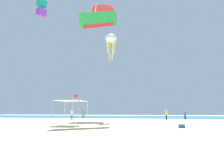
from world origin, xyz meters
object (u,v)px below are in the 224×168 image
person_near_tent (166,114)px  cooler_box (182,126)px  canopy_tent (71,102)px  person_leftmost (72,113)px  kite_box_teal (41,8)px  kite_delta_red (103,8)px  kite_octopus_white (111,40)px  person_rightmost (185,114)px  person_central (83,113)px  banner_flag (73,106)px  kite_parafoil_green (99,20)px

person_near_tent → cooler_box: bearing=-4.8°
canopy_tent → person_leftmost: 13.37m
canopy_tent → kite_box_teal: 16.58m
kite_delta_red → kite_octopus_white: (3.36, -8.63, -10.23)m
canopy_tent → person_rightmost: size_ratio=1.98×
person_central → banner_flag: bearing=66.3°
kite_parafoil_green → kite_box_teal: (-8.86, 0.14, 2.64)m
cooler_box → kite_parafoil_green: (-9.35, 6.39, 13.82)m
person_near_tent → kite_parafoil_green: bearing=-48.6°
person_central → person_rightmost: person_central is taller
kite_delta_red → kite_box_teal: 16.49m
cooler_box → kite_parafoil_green: bearing=145.6°
cooler_box → kite_octopus_white: 19.42m
kite_octopus_white → person_rightmost: bearing=-160.9°
banner_flag → canopy_tent: bearing=-72.1°
banner_flag → cooler_box: 13.99m
person_central → kite_delta_red: 22.48m
kite_delta_red → canopy_tent: bearing=-137.4°
kite_delta_red → kite_parafoil_green: bearing=-129.1°
canopy_tent → banner_flag: banner_flag is taller
person_central → kite_box_teal: bearing=42.0°
kite_box_teal → banner_flag: bearing=113.2°
canopy_tent → person_rightmost: canopy_tent is taller
person_rightmost → kite_parafoil_green: bearing=104.2°
person_central → banner_flag: 13.81m
cooler_box → canopy_tent: bearing=172.4°
person_central → cooler_box: 24.80m
person_near_tent → canopy_tent: bearing=-42.2°
person_rightmost → kite_octopus_white: bearing=90.5°
cooler_box → kite_box_teal: bearing=160.3°
person_rightmost → kite_octopus_white: size_ratio=0.37×
kite_parafoil_green → kite_delta_red: 16.95m
person_central → person_rightmost: 19.05m
person_near_tent → kite_octopus_white: size_ratio=0.42×
kite_parafoil_green → person_rightmost: bearing=174.5°
canopy_tent → person_near_tent: bearing=52.9°
canopy_tent → person_rightmost: 22.90m
person_central → kite_parafoil_green: bearing=79.5°
cooler_box → kite_parafoil_green: kite_parafoil_green is taller
cooler_box → kite_box_teal: 25.40m
canopy_tent → cooler_box: (11.17, -1.48, -2.32)m
person_central → banner_flag: (3.07, -13.42, 1.17)m
kite_parafoil_green → kite_box_teal: kite_box_teal is taller
banner_flag → person_leftmost: bearing=112.3°
canopy_tent → person_central: bearing=104.1°
person_central → person_rightmost: size_ratio=1.09×
person_rightmost → kite_box_teal: size_ratio=0.61×
canopy_tent → kite_delta_red: (-0.91, 18.89, 20.69)m
canopy_tent → kite_delta_red: bearing=92.8°
person_near_tent → person_rightmost: person_near_tent is taller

